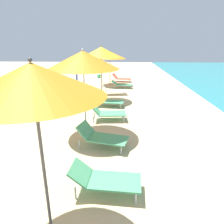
{
  "coord_description": "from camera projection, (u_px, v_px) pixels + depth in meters",
  "views": [
    {
      "loc": [
        1.19,
        5.98,
        3.03
      ],
      "look_at": [
        0.87,
        12.38,
        0.84
      ],
      "focal_mm": 32.57,
      "sensor_mm": 36.0,
      "label": 1
    }
  ],
  "objects": [
    {
      "name": "lounger_fifth_shoreside",
      "position": [
        113.0,
        90.0,
        12.4
      ],
      "size": [
        1.62,
        0.88,
        0.61
      ],
      "rotation": [
        0.0,
        0.0,
        0.16
      ],
      "color": "white",
      "rests_on": "ground"
    },
    {
      "name": "lounger_fifth_inland",
      "position": [
        109.0,
        101.0,
        10.1
      ],
      "size": [
        1.52,
        0.82,
        0.57
      ],
      "rotation": [
        0.0,
        0.0,
        -0.12
      ],
      "color": "#4CA572",
      "rests_on": "ground"
    },
    {
      "name": "beach_ball",
      "position": [
        99.0,
        76.0,
        18.37
      ],
      "size": [
        0.35,
        0.35,
        0.35
      ],
      "primitive_type": "sphere",
      "color": "#3FB266",
      "rests_on": "ground"
    },
    {
      "name": "lounger_fourth_shoreside",
      "position": [
        108.0,
        112.0,
        8.29
      ],
      "size": [
        1.44,
        0.77,
        0.68
      ],
      "rotation": [
        0.0,
        0.0,
        0.08
      ],
      "color": "#4CA572",
      "rests_on": "ground"
    },
    {
      "name": "person_walking_near",
      "position": [
        76.0,
        68.0,
        15.99
      ],
      "size": [
        0.24,
        0.37,
        1.79
      ],
      "rotation": [
        0.0,
        0.0,
        0.06
      ],
      "color": "#334CB2",
      "rests_on": "ground"
    },
    {
      "name": "lounger_third_shoreside",
      "position": [
        104.0,
        179.0,
        4.25
      ],
      "size": [
        1.51,
        0.73,
        0.62
      ],
      "rotation": [
        0.0,
        0.0,
        -0.06
      ],
      "color": "#4CA572",
      "rests_on": "ground"
    },
    {
      "name": "umbrella_farthest",
      "position": [
        110.0,
        55.0,
        14.78
      ],
      "size": [
        2.33,
        2.33,
        2.49
      ],
      "color": "#4C4C51",
      "rests_on": "ground"
    },
    {
      "name": "lounger_fourth_inland",
      "position": [
        101.0,
        136.0,
        6.14
      ],
      "size": [
        1.61,
        1.02,
        0.7
      ],
      "rotation": [
        0.0,
        0.0,
        -0.25
      ],
      "color": "#4CA572",
      "rests_on": "ground"
    },
    {
      "name": "umbrella_fifth",
      "position": [
        101.0,
        52.0,
        10.57
      ],
      "size": [
        1.98,
        1.98,
        2.89
      ],
      "color": "olive",
      "rests_on": "ground"
    },
    {
      "name": "umbrella_third",
      "position": [
        32.0,
        80.0,
        2.69
      ],
      "size": [
        1.99,
        1.99,
        2.85
      ],
      "color": "#4C4C51",
      "rests_on": "ground"
    },
    {
      "name": "umbrella_fourth",
      "position": [
        83.0,
        60.0,
        6.44
      ],
      "size": [
        2.33,
        2.33,
        2.86
      ],
      "color": "silver",
      "rests_on": "ground"
    },
    {
      "name": "lounger_farthest_inland",
      "position": [
        121.0,
        84.0,
        14.17
      ],
      "size": [
        1.45,
        0.61,
        0.54
      ],
      "rotation": [
        0.0,
        0.0,
        -0.04
      ],
      "color": "#4CA572",
      "rests_on": "ground"
    },
    {
      "name": "lounger_farthest_shoreside",
      "position": [
        121.0,
        78.0,
        16.53
      ],
      "size": [
        1.58,
        0.86,
        0.65
      ],
      "rotation": [
        0.0,
        0.0,
        -0.15
      ],
      "color": "#D8593F",
      "rests_on": "ground"
    }
  ]
}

